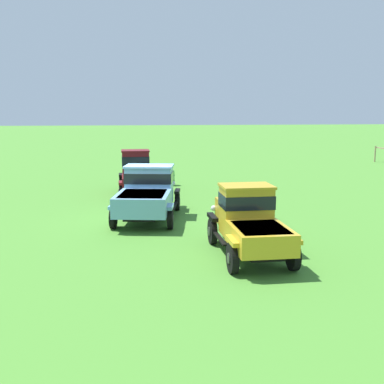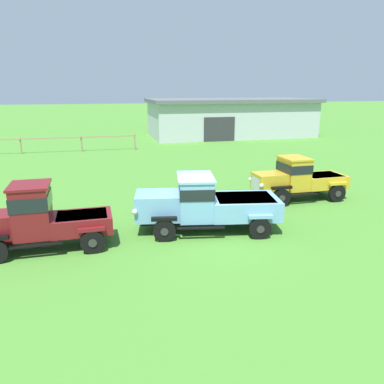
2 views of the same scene
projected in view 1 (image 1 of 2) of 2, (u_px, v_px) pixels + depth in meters
ground_plane at (145, 218)px, 19.42m from camera, size 240.00×240.00×0.00m
vintage_truck_foreground_near at (136, 173)px, 24.84m from camera, size 4.61×1.84×2.25m
vintage_truck_second_in_line at (148, 192)px, 19.24m from camera, size 5.61×3.02×2.09m
vintage_truck_midrow_center at (248, 220)px, 14.34m from camera, size 4.62×1.95×2.08m
oil_drum_beside_row at (169, 178)px, 27.66m from camera, size 0.61×0.61×0.84m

